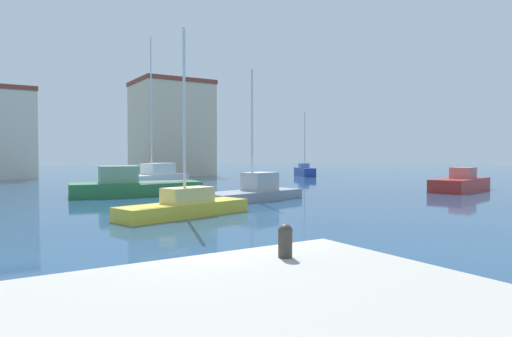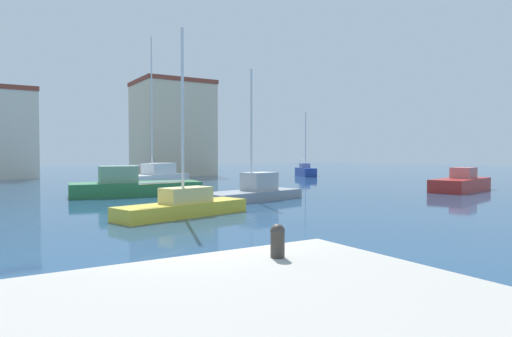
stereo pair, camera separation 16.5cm
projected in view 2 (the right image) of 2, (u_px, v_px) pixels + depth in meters
The scene contains 9 objects.
water at pixel (268, 188), 34.26m from camera, with size 160.00×160.00×0.00m, color navy.
mooring_bollard at pixel (278, 239), 7.49m from camera, with size 0.25×0.25×0.57m.
sailboat_white_near_pier at pixel (154, 175), 41.22m from camera, with size 8.60×6.60×13.21m.
sailboat_yellow_distant_east at pixel (184, 205), 18.92m from camera, with size 6.19×3.09×7.86m.
sailboat_grey_behind_lamppost at pixel (253, 191), 25.53m from camera, with size 6.70×3.63×7.38m.
motorboat_green_distant_north at pixel (133, 186), 28.24m from camera, with size 8.21×3.86×1.87m.
motorboat_red_inner_mooring at pixel (461, 183), 31.85m from camera, with size 6.81×3.88×1.66m.
sailboat_blue_mid_harbor at pixel (305, 171), 53.43m from camera, with size 3.00×4.71×7.62m.
harbor_office at pixel (172, 128), 55.50m from camera, with size 8.66×8.18×11.54m.
Camera 2 is at (-3.85, -8.54, 2.61)m, focal length 31.55 mm.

